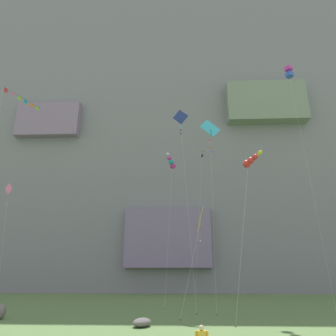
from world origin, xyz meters
TOP-DOWN VIEW (x-y plane):
  - cliff_face at (0.01, 55.15)m, footprint 180.00×27.59m
  - boulder_near_cliff_base at (-12.42, 16.96)m, footprint 0.92×1.00m
  - boulder_mid_field at (-0.69, 14.17)m, footprint 1.70×1.92m
  - kite_box_front_field at (16.59, 24.89)m, footprint 1.89×5.90m
  - kite_windsock_far_left at (1.00, 28.34)m, footprint 1.33×6.20m
  - kite_diamond_high_left at (2.29, 23.54)m, footprint 2.15×4.13m
  - kite_windsock_near_cliff at (8.67, 17.46)m, footprint 3.44×4.57m
  - kite_diamond_mid_right at (-19.33, 26.67)m, footprint 2.99×2.78m
  - kite_banner_far_right at (-21.84, 30.23)m, footprint 3.43×8.34m
  - kite_diamond_upper_left at (5.86, 24.27)m, footprint 2.55×4.90m
  - kite_delta_mid_left at (5.94, 35.64)m, footprint 3.19×4.37m
  - kite_diamond_upper_mid at (3.99, 19.88)m, footprint 2.49×4.33m

SIDE VIEW (x-z plane):
  - boulder_mid_field at x=-0.69m, z-range 0.00..0.57m
  - boulder_near_cliff_base at x=-12.42m, z-range 0.00..1.14m
  - kite_diamond_upper_mid at x=3.99m, z-range 3.44..13.04m
  - kite_diamond_mid_right at x=-19.33m, z-range 5.67..19.83m
  - kite_windsock_near_cliff at x=8.67m, z-range 6.45..20.19m
  - kite_windsock_far_left at x=1.00m, z-range 8.30..25.95m
  - kite_diamond_upper_left at x=5.86m, z-range 9.03..30.35m
  - kite_delta_mid_left at x=5.94m, z-range 9.96..31.18m
  - kite_diamond_high_left at x=2.29m, z-range 9.58..31.99m
  - kite_banner_far_right at x=-21.84m, z-range 13.13..41.87m
  - kite_box_front_field at x=16.59m, z-range 13.65..42.72m
  - cliff_face at x=0.01m, z-range -0.04..65.34m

